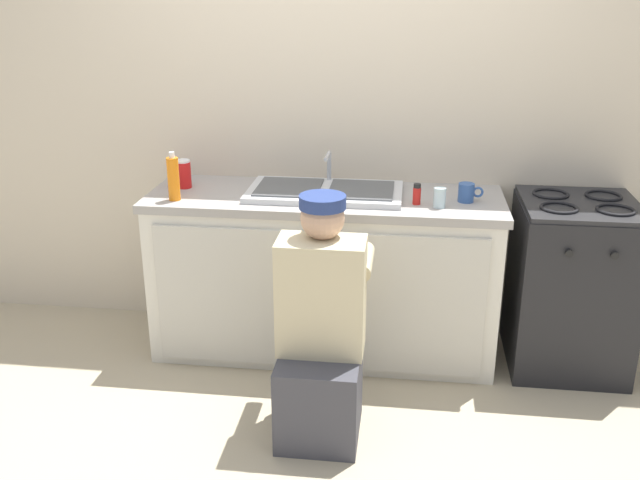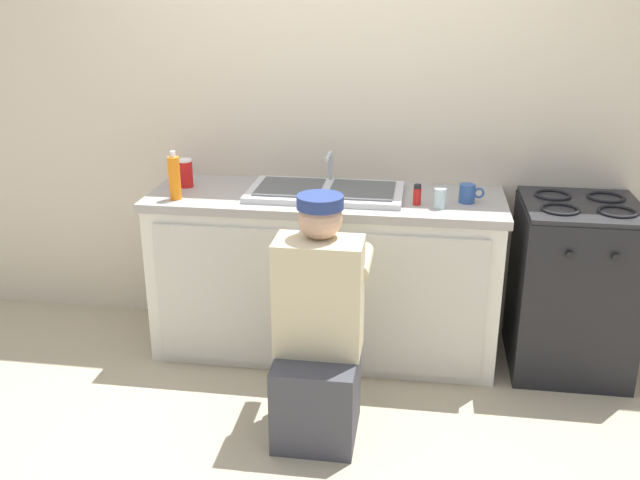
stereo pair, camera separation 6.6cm
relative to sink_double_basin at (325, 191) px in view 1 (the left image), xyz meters
The scene contains 12 objects.
ground_plane 0.96m from the sink_double_basin, 90.00° to the right, with size 12.00×12.00×0.00m, color tan.
back_wall 0.49m from the sink_double_basin, 90.00° to the left, with size 6.00×0.10×2.50m, color beige.
counter_cabinet 0.49m from the sink_double_basin, 90.00° to the right, with size 1.81×0.62×0.85m.
countertop 0.04m from the sink_double_basin, 90.00° to the right, with size 1.85×0.62×0.04m, color #9E9993.
sink_double_basin is the anchor object (origin of this frame).
stove_range 1.37m from the sink_double_basin, ahead, with size 0.59×0.62×0.91m.
plumber_person 0.90m from the sink_double_basin, 84.37° to the right, with size 0.42×0.61×1.10m.
coffee_mug 0.73m from the sink_double_basin, ahead, with size 0.13×0.08×0.09m.
water_glass 0.60m from the sink_double_basin, 13.74° to the right, with size 0.06×0.06×0.10m.
soap_bottle_orange 0.78m from the sink_double_basin, 165.88° to the right, with size 0.06×0.06×0.25m.
soda_cup_red 0.77m from the sink_double_basin, behind, with size 0.08×0.08×0.15m.
spice_bottle_red 0.49m from the sink_double_basin, 12.40° to the right, with size 0.04×0.04×0.10m.
Camera 1 is at (0.43, -3.24, 1.97)m, focal length 40.00 mm.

